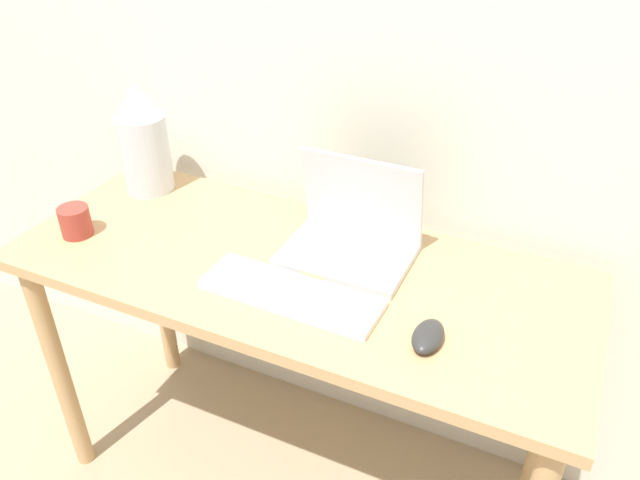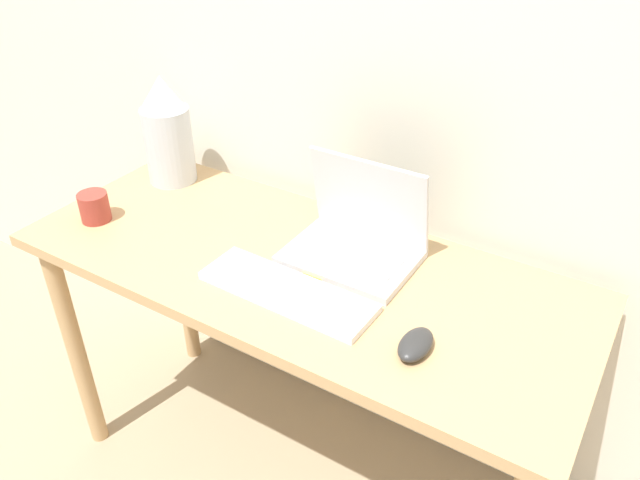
% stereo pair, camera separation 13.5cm
% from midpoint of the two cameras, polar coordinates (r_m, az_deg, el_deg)
% --- Properties ---
extents(wall_back, '(6.00, 0.05, 2.50)m').
position_cam_midpoint_polar(wall_back, '(1.53, 0.71, 19.48)').
color(wall_back, silver).
rests_on(wall_back, ground_plane).
extents(desk, '(1.36, 0.56, 0.77)m').
position_cam_midpoint_polar(desk, '(1.52, -4.82, -5.77)').
color(desk, tan).
rests_on(desk, ground_plane).
extents(laptop, '(0.30, 0.22, 0.23)m').
position_cam_midpoint_polar(laptop, '(1.46, 0.30, 0.43)').
color(laptop, silver).
rests_on(laptop, desk).
extents(keyboard, '(0.40, 0.14, 0.02)m').
position_cam_midpoint_polar(keyboard, '(1.35, -5.57, -4.99)').
color(keyboard, white).
rests_on(keyboard, desk).
extents(mouse, '(0.06, 0.10, 0.03)m').
position_cam_midpoint_polar(mouse, '(1.24, 6.75, -8.84)').
color(mouse, '#2D2D2D').
rests_on(mouse, desk).
extents(vase, '(0.13, 0.13, 0.31)m').
position_cam_midpoint_polar(vase, '(1.79, -18.02, 8.74)').
color(vase, silver).
rests_on(vase, desk).
extents(mp3_player, '(0.05, 0.06, 0.01)m').
position_cam_midpoint_polar(mp3_player, '(1.40, -3.51, -3.67)').
color(mp3_player, orange).
rests_on(mp3_player, desk).
extents(mug, '(0.08, 0.08, 0.08)m').
position_cam_midpoint_polar(mug, '(1.68, -23.66, 1.51)').
color(mug, '#9E382D').
rests_on(mug, desk).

